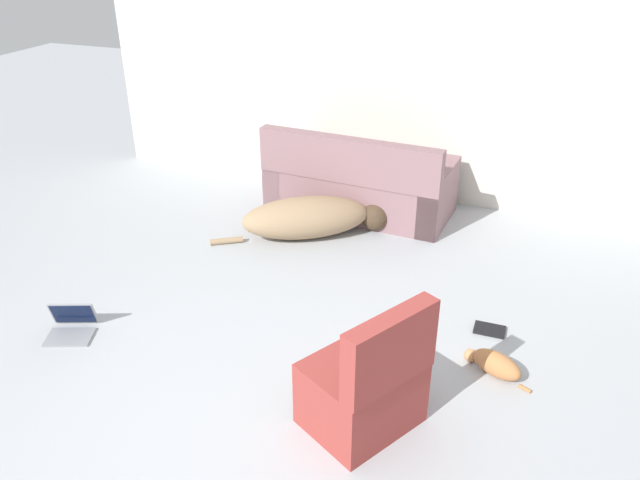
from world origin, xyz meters
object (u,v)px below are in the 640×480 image
at_px(side_chair, 366,385).
at_px(cat, 495,364).
at_px(laptop_open, 72,323).
at_px(book_black, 489,330).
at_px(couch, 359,185).
at_px(dog, 312,217).

bearing_deg(side_chair, cat, 167.49).
distance_m(laptop_open, side_chair, 2.33).
bearing_deg(book_black, couch, 132.47).
xyz_separation_m(couch, dog, (-0.25, -0.70, -0.10)).
relative_size(dog, book_black, 6.92).
distance_m(laptop_open, book_black, 3.11).
bearing_deg(dog, book_black, -61.11).
relative_size(laptop_open, side_chair, 0.47).
height_order(couch, book_black, couch).
bearing_deg(book_black, cat, -80.21).
xyz_separation_m(dog, side_chair, (1.20, -2.24, 0.11)).
bearing_deg(dog, couch, 38.16).
xyz_separation_m(couch, book_black, (1.55, -1.69, -0.28)).
height_order(couch, side_chair, couch).
bearing_deg(couch, book_black, 136.64).
height_order(laptop_open, side_chair, side_chair).
relative_size(dog, laptop_open, 3.79).
relative_size(couch, cat, 3.90).
bearing_deg(laptop_open, book_black, -0.80).
height_order(cat, side_chair, side_chair).
relative_size(cat, book_black, 2.15).
height_order(dog, cat, dog).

